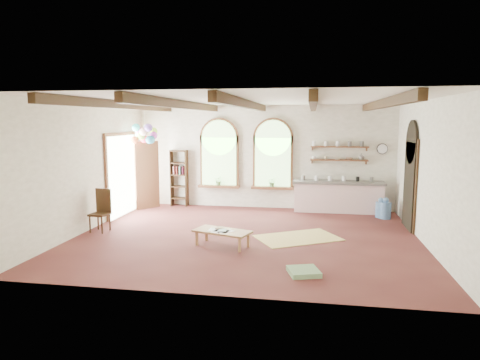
% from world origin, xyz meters
% --- Properties ---
extents(floor, '(8.00, 8.00, 0.00)m').
position_xyz_m(floor, '(0.00, 0.00, 0.00)').
color(floor, '#5D2A26').
rests_on(floor, ground).
extents(ceiling_beams, '(6.20, 6.80, 0.18)m').
position_xyz_m(ceiling_beams, '(0.00, 0.00, 3.10)').
color(ceiling_beams, '#392612').
rests_on(ceiling_beams, ceiling).
extents(window_left, '(1.30, 0.28, 2.20)m').
position_xyz_m(window_left, '(-1.40, 3.43, 1.63)').
color(window_left, brown).
rests_on(window_left, floor).
extents(window_right, '(1.30, 0.28, 2.20)m').
position_xyz_m(window_right, '(0.30, 3.43, 1.63)').
color(window_right, brown).
rests_on(window_right, floor).
extents(left_doorway, '(0.10, 1.90, 2.50)m').
position_xyz_m(left_doorway, '(-3.95, 1.80, 1.15)').
color(left_doorway, brown).
rests_on(left_doorway, floor).
extents(right_doorway, '(0.10, 1.30, 2.40)m').
position_xyz_m(right_doorway, '(3.95, 1.50, 1.10)').
color(right_doorway, black).
rests_on(right_doorway, floor).
extents(kitchen_counter, '(2.68, 0.62, 0.94)m').
position_xyz_m(kitchen_counter, '(2.30, 3.20, 0.48)').
color(kitchen_counter, '#FFD9D8').
rests_on(kitchen_counter, floor).
extents(wall_shelf_lower, '(1.70, 0.24, 0.04)m').
position_xyz_m(wall_shelf_lower, '(2.30, 3.38, 1.55)').
color(wall_shelf_lower, brown).
rests_on(wall_shelf_lower, wall_back).
extents(wall_shelf_upper, '(1.70, 0.24, 0.04)m').
position_xyz_m(wall_shelf_upper, '(2.30, 3.38, 1.95)').
color(wall_shelf_upper, brown).
rests_on(wall_shelf_upper, wall_back).
extents(wall_clock, '(0.32, 0.04, 0.32)m').
position_xyz_m(wall_clock, '(3.55, 3.45, 1.90)').
color(wall_clock, black).
rests_on(wall_clock, wall_back).
extents(bookshelf, '(0.53, 0.32, 1.80)m').
position_xyz_m(bookshelf, '(-2.70, 3.32, 0.90)').
color(bookshelf, '#392612').
rests_on(bookshelf, floor).
extents(coffee_table, '(1.36, 0.93, 0.35)m').
position_xyz_m(coffee_table, '(-0.40, -0.86, 0.31)').
color(coffee_table, tan).
rests_on(coffee_table, floor).
extents(side_chair, '(0.46, 0.46, 1.05)m').
position_xyz_m(side_chair, '(-3.65, -0.12, 0.30)').
color(side_chair, '#392612').
rests_on(side_chair, floor).
extents(floor_mat, '(2.19, 1.94, 0.02)m').
position_xyz_m(floor_mat, '(1.21, 0.06, 0.01)').
color(floor_mat, tan).
rests_on(floor_mat, floor).
extents(floor_cushion, '(0.66, 0.66, 0.09)m').
position_xyz_m(floor_cushion, '(1.40, -2.30, 0.05)').
color(floor_cushion, '#6F9365').
rests_on(floor_cushion, floor).
extents(water_jug_a, '(0.31, 0.31, 0.60)m').
position_xyz_m(water_jug_a, '(3.56, 2.50, 0.26)').
color(water_jug_a, '#517AAE').
rests_on(water_jug_a, floor).
extents(water_jug_b, '(0.29, 0.29, 0.57)m').
position_xyz_m(water_jug_b, '(3.46, 2.63, 0.25)').
color(water_jug_b, '#517AAE').
rests_on(water_jug_b, floor).
extents(balloon_cluster, '(0.72, 0.78, 1.15)m').
position_xyz_m(balloon_cluster, '(-3.41, 2.30, 2.34)').
color(balloon_cluster, silver).
rests_on(balloon_cluster, floor).
extents(table_book, '(0.16, 0.23, 0.02)m').
position_xyz_m(table_book, '(-0.58, -0.68, 0.36)').
color(table_book, olive).
rests_on(table_book, coffee_table).
extents(tablet, '(0.21, 0.28, 0.01)m').
position_xyz_m(tablet, '(-0.40, -0.87, 0.36)').
color(tablet, black).
rests_on(tablet, coffee_table).
extents(potted_plant_left, '(0.27, 0.23, 0.30)m').
position_xyz_m(potted_plant_left, '(-1.40, 3.32, 0.85)').
color(potted_plant_left, '#598C4C').
rests_on(potted_plant_left, window_left).
extents(potted_plant_right, '(0.27, 0.23, 0.30)m').
position_xyz_m(potted_plant_right, '(0.30, 3.32, 0.85)').
color(potted_plant_right, '#598C4C').
rests_on(potted_plant_right, window_right).
extents(shelf_cup_a, '(0.12, 0.10, 0.10)m').
position_xyz_m(shelf_cup_a, '(1.55, 3.38, 1.62)').
color(shelf_cup_a, white).
rests_on(shelf_cup_a, wall_shelf_lower).
extents(shelf_cup_b, '(0.10, 0.10, 0.09)m').
position_xyz_m(shelf_cup_b, '(1.90, 3.38, 1.62)').
color(shelf_cup_b, beige).
rests_on(shelf_cup_b, wall_shelf_lower).
extents(shelf_bowl_a, '(0.22, 0.22, 0.05)m').
position_xyz_m(shelf_bowl_a, '(2.25, 3.38, 1.60)').
color(shelf_bowl_a, beige).
rests_on(shelf_bowl_a, wall_shelf_lower).
extents(shelf_bowl_b, '(0.20, 0.20, 0.06)m').
position_xyz_m(shelf_bowl_b, '(2.60, 3.38, 1.60)').
color(shelf_bowl_b, '#8C664C').
rests_on(shelf_bowl_b, wall_shelf_lower).
extents(shelf_vase, '(0.18, 0.18, 0.19)m').
position_xyz_m(shelf_vase, '(2.95, 3.38, 1.67)').
color(shelf_vase, slate).
rests_on(shelf_vase, wall_shelf_lower).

